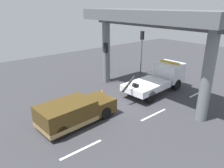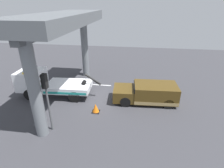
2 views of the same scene
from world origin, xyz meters
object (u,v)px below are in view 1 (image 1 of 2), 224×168
(traffic_light_near, at_px, (106,54))
(traffic_light_far, at_px, (142,43))
(tow_truck_white, at_px, (160,78))
(towed_van_green, at_px, (74,112))
(traffic_cone_orange, at_px, (102,93))

(traffic_light_near, bearing_deg, traffic_light_far, 0.00)
(traffic_light_far, bearing_deg, tow_truck_white, -118.90)
(tow_truck_white, height_order, towed_van_green, tow_truck_white)
(traffic_light_near, bearing_deg, tow_truck_white, -61.68)
(tow_truck_white, bearing_deg, traffic_cone_orange, 156.17)
(towed_van_green, xyz_separation_m, traffic_light_near, (6.37, 4.63, 2.11))
(tow_truck_white, distance_m, towed_van_green, 8.85)
(towed_van_green, xyz_separation_m, traffic_light_far, (11.37, 4.63, 2.62))
(tow_truck_white, relative_size, traffic_cone_orange, 10.47)
(traffic_light_near, relative_size, traffic_cone_orange, 5.66)
(tow_truck_white, distance_m, traffic_cone_orange, 5.37)
(towed_van_green, height_order, traffic_light_near, traffic_light_near)
(tow_truck_white, bearing_deg, traffic_light_near, 118.32)
(traffic_light_near, bearing_deg, towed_van_green, -143.98)
(towed_van_green, height_order, traffic_light_far, traffic_light_far)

